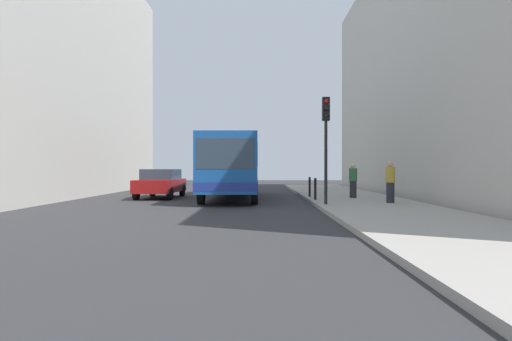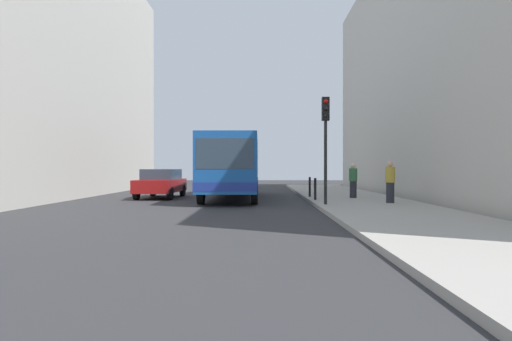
{
  "view_description": "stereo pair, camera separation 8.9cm",
  "coord_description": "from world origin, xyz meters",
  "px_view_note": "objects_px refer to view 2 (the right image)",
  "views": [
    {
      "loc": [
        0.98,
        -19.51,
        1.53
      ],
      "look_at": [
        0.85,
        2.11,
        1.42
      ],
      "focal_mm": 32.83,
      "sensor_mm": 36.0,
      "label": 1
    },
    {
      "loc": [
        1.07,
        -19.51,
        1.53
      ],
      "look_at": [
        0.85,
        2.11,
        1.42
      ],
      "focal_mm": 32.83,
      "sensor_mm": 36.0,
      "label": 2
    }
  ],
  "objects_px": {
    "bollard_near": "(315,189)",
    "pedestrian_near_signal": "(390,182)",
    "pedestrian_mid_sidewalk": "(353,181)",
    "car_behind_bus": "(232,178)",
    "bus": "(233,164)",
    "traffic_light": "(326,130)",
    "car_beside_bus": "(161,183)",
    "bollard_mid": "(310,187)"
  },
  "relations": [
    {
      "from": "traffic_light",
      "to": "pedestrian_near_signal",
      "type": "xyz_separation_m",
      "value": [
        2.69,
        0.8,
        -2.03
      ]
    },
    {
      "from": "bus",
      "to": "traffic_light",
      "type": "xyz_separation_m",
      "value": [
        3.9,
        -5.83,
        1.28
      ]
    },
    {
      "from": "car_beside_bus",
      "to": "bus",
      "type": "bearing_deg",
      "value": 177.93
    },
    {
      "from": "bollard_mid",
      "to": "bollard_near",
      "type": "bearing_deg",
      "value": -90.0
    },
    {
      "from": "car_beside_bus",
      "to": "pedestrian_near_signal",
      "type": "relative_size",
      "value": 2.69
    },
    {
      "from": "pedestrian_near_signal",
      "to": "pedestrian_mid_sidewalk",
      "type": "height_order",
      "value": "pedestrian_near_signal"
    },
    {
      "from": "traffic_light",
      "to": "bollard_mid",
      "type": "xyz_separation_m",
      "value": [
        -0.1,
        4.81,
        -2.38
      ]
    },
    {
      "from": "car_beside_bus",
      "to": "bollard_mid",
      "type": "bearing_deg",
      "value": 172.31
    },
    {
      "from": "car_beside_bus",
      "to": "pedestrian_near_signal",
      "type": "bearing_deg",
      "value": 154.8
    },
    {
      "from": "bollard_near",
      "to": "pedestrian_mid_sidewalk",
      "type": "height_order",
      "value": "pedestrian_mid_sidewalk"
    },
    {
      "from": "bollard_near",
      "to": "pedestrian_mid_sidewalk",
      "type": "xyz_separation_m",
      "value": [
        1.93,
        1.38,
        0.31
      ]
    },
    {
      "from": "bus",
      "to": "bollard_near",
      "type": "xyz_separation_m",
      "value": [
        3.8,
        -3.3,
        -1.1
      ]
    },
    {
      "from": "bus",
      "to": "traffic_light",
      "type": "distance_m",
      "value": 7.13
    },
    {
      "from": "traffic_light",
      "to": "bollard_mid",
      "type": "height_order",
      "value": "traffic_light"
    },
    {
      "from": "bollard_near",
      "to": "pedestrian_near_signal",
      "type": "distance_m",
      "value": 3.3
    },
    {
      "from": "bollard_near",
      "to": "pedestrian_near_signal",
      "type": "xyz_separation_m",
      "value": [
        2.79,
        -1.74,
        0.35
      ]
    },
    {
      "from": "car_behind_bus",
      "to": "traffic_light",
      "type": "relative_size",
      "value": 1.09
    },
    {
      "from": "bus",
      "to": "bollard_mid",
      "type": "relative_size",
      "value": 11.61
    },
    {
      "from": "bus",
      "to": "car_behind_bus",
      "type": "xyz_separation_m",
      "value": [
        -0.72,
        11.31,
        -0.94
      ]
    },
    {
      "from": "car_behind_bus",
      "to": "pedestrian_near_signal",
      "type": "bearing_deg",
      "value": 116.79
    },
    {
      "from": "traffic_light",
      "to": "bollard_near",
      "type": "xyz_separation_m",
      "value": [
        -0.1,
        2.53,
        -2.38
      ]
    },
    {
      "from": "bollard_near",
      "to": "pedestrian_near_signal",
      "type": "height_order",
      "value": "pedestrian_near_signal"
    },
    {
      "from": "car_behind_bus",
      "to": "pedestrian_near_signal",
      "type": "height_order",
      "value": "pedestrian_near_signal"
    },
    {
      "from": "bollard_mid",
      "to": "traffic_light",
      "type": "bearing_deg",
      "value": -88.81
    },
    {
      "from": "bollard_near",
      "to": "traffic_light",
      "type": "bearing_deg",
      "value": -87.74
    },
    {
      "from": "pedestrian_near_signal",
      "to": "pedestrian_mid_sidewalk",
      "type": "relative_size",
      "value": 1.04
    },
    {
      "from": "traffic_light",
      "to": "car_beside_bus",
      "type": "bearing_deg",
      "value": 141.3
    },
    {
      "from": "car_beside_bus",
      "to": "pedestrian_mid_sidewalk",
      "type": "height_order",
      "value": "pedestrian_mid_sidewalk"
    },
    {
      "from": "car_beside_bus",
      "to": "pedestrian_near_signal",
      "type": "xyz_separation_m",
      "value": [
        10.3,
        -5.3,
        0.19
      ]
    },
    {
      "from": "car_behind_bus",
      "to": "pedestrian_mid_sidewalk",
      "type": "bearing_deg",
      "value": 118.7
    },
    {
      "from": "car_behind_bus",
      "to": "traffic_light",
      "type": "bearing_deg",
      "value": 107.79
    },
    {
      "from": "bus",
      "to": "traffic_light",
      "type": "height_order",
      "value": "traffic_light"
    },
    {
      "from": "car_beside_bus",
      "to": "bollard_near",
      "type": "xyz_separation_m",
      "value": [
        7.51,
        -3.56,
        -0.16
      ]
    },
    {
      "from": "bollard_mid",
      "to": "car_behind_bus",
      "type": "bearing_deg",
      "value": 110.12
    },
    {
      "from": "car_behind_bus",
      "to": "traffic_light",
      "type": "xyz_separation_m",
      "value": [
        4.62,
        -17.14,
        2.22
      ]
    },
    {
      "from": "pedestrian_mid_sidewalk",
      "to": "pedestrian_near_signal",
      "type": "bearing_deg",
      "value": 20.28
    },
    {
      "from": "bus",
      "to": "car_behind_bus",
      "type": "relative_size",
      "value": 2.46
    },
    {
      "from": "car_beside_bus",
      "to": "pedestrian_mid_sidewalk",
      "type": "bearing_deg",
      "value": 169.03
    },
    {
      "from": "bollard_mid",
      "to": "pedestrian_near_signal",
      "type": "distance_m",
      "value": 4.9
    },
    {
      "from": "bus",
      "to": "pedestrian_near_signal",
      "type": "height_order",
      "value": "bus"
    },
    {
      "from": "bollard_near",
      "to": "car_beside_bus",
      "type": "bearing_deg",
      "value": 154.62
    },
    {
      "from": "car_behind_bus",
      "to": "bollard_mid",
      "type": "bearing_deg",
      "value": 112.83
    }
  ]
}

